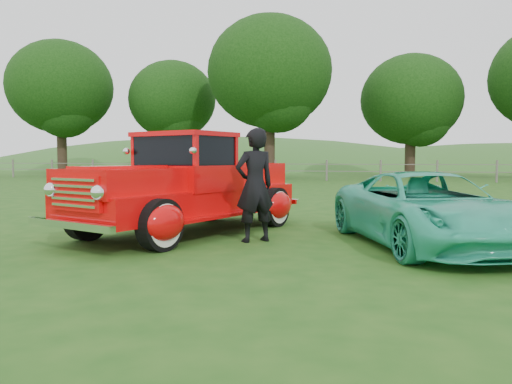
% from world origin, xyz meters
% --- Properties ---
extents(ground, '(140.00, 140.00, 0.00)m').
position_xyz_m(ground, '(0.00, 0.00, 0.00)').
color(ground, '#1E4E14').
rests_on(ground, ground).
extents(distant_hills, '(116.00, 60.00, 18.00)m').
position_xyz_m(distant_hills, '(-4.08, 59.46, -4.55)').
color(distant_hills, '#356725').
rests_on(distant_hills, ground).
extents(fence_line, '(48.00, 0.12, 1.20)m').
position_xyz_m(fence_line, '(0.00, 22.00, 0.60)').
color(fence_line, '#686058').
rests_on(fence_line, ground).
extents(tree_far_west, '(7.60, 7.60, 9.93)m').
position_xyz_m(tree_far_west, '(-20.00, 26.00, 6.49)').
color(tree_far_west, '#2F2017').
rests_on(tree_far_west, ground).
extents(tree_mid_west, '(6.40, 6.40, 8.46)m').
position_xyz_m(tree_mid_west, '(-12.00, 28.00, 5.55)').
color(tree_mid_west, '#2F2017').
rests_on(tree_mid_west, ground).
extents(tree_near_west, '(8.00, 8.00, 10.42)m').
position_xyz_m(tree_near_west, '(-4.00, 25.00, 6.80)').
color(tree_near_west, '#2F2017').
rests_on(tree_near_west, ground).
extents(tree_near_east, '(6.80, 6.80, 8.33)m').
position_xyz_m(tree_near_east, '(5.00, 29.00, 5.25)').
color(tree_near_east, '#2F2017').
rests_on(tree_near_east, ground).
extents(red_pickup, '(3.44, 5.28, 1.78)m').
position_xyz_m(red_pickup, '(-0.47, 1.51, 0.80)').
color(red_pickup, black).
rests_on(red_pickup, ground).
extents(teal_sedan, '(3.19, 4.46, 1.13)m').
position_xyz_m(teal_sedan, '(3.53, 1.09, 0.56)').
color(teal_sedan, '#2FBE97').
rests_on(teal_sedan, ground).
extents(man, '(0.78, 0.75, 1.81)m').
position_xyz_m(man, '(0.90, 0.91, 0.90)').
color(man, black).
rests_on(man, ground).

